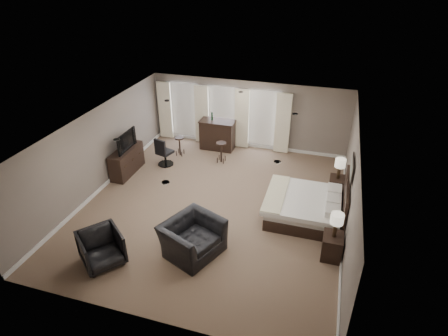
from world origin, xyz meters
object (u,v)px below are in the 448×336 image
(lamp_far, at_px, (339,169))
(armchair_far, at_px, (101,247))
(bar_stool_left, at_px, (180,146))
(bar_stool_right, at_px, (221,152))
(nightstand_far, at_px, (336,186))
(desk_chair, at_px, (165,151))
(lamp_near, at_px, (336,225))
(tv, at_px, (125,147))
(bar_counter, at_px, (218,135))
(armchair_near, at_px, (192,233))
(nightstand_near, at_px, (332,246))
(dresser, at_px, (127,161))
(bed, at_px, (303,197))

(lamp_far, height_order, armchair_far, lamp_far)
(bar_stool_left, height_order, bar_stool_right, bar_stool_right)
(nightstand_far, height_order, desk_chair, desk_chair)
(armchair_far, distance_m, desk_chair, 5.00)
(lamp_near, bearing_deg, bar_stool_left, 144.86)
(tv, xyz_separation_m, bar_counter, (2.40, 2.70, -0.39))
(tv, relative_size, bar_stool_left, 1.51)
(lamp_far, xyz_separation_m, armchair_near, (-3.34, -3.73, -0.33))
(nightstand_near, xyz_separation_m, bar_counter, (-4.52, 4.97, 0.26))
(dresser, distance_m, bar_stool_right, 3.31)
(lamp_far, xyz_separation_m, bar_stool_right, (-4.06, 1.04, -0.55))
(lamp_near, relative_size, bar_counter, 0.49)
(armchair_near, bearing_deg, nightstand_near, -52.77)
(bar_stool_left, relative_size, bar_stool_right, 0.95)
(bed, xyz_separation_m, lamp_near, (0.89, -1.45, 0.30))
(armchair_far, height_order, bar_stool_left, armchair_far)
(bar_counter, xyz_separation_m, bar_stool_right, (0.46, -1.03, -0.19))
(bar_counter, height_order, desk_chair, bar_counter)
(bed, height_order, bar_stool_right, bed)
(lamp_near, relative_size, dresser, 0.42)
(nightstand_near, relative_size, armchair_far, 0.67)
(bar_counter, bearing_deg, nightstand_far, -24.57)
(dresser, xyz_separation_m, bar_stool_left, (1.22, 1.74, -0.08))
(tv, height_order, armchair_far, tv)
(lamp_near, bearing_deg, tv, 161.84)
(lamp_far, bearing_deg, bar_counter, 155.43)
(lamp_far, bearing_deg, armchair_near, -131.89)
(tv, distance_m, bar_stool_left, 2.21)
(armchair_near, bearing_deg, bar_stool_right, 31.92)
(lamp_far, distance_m, bar_stool_right, 4.23)
(armchair_far, distance_m, bar_counter, 6.82)
(bed, distance_m, armchair_far, 5.48)
(dresser, xyz_separation_m, bar_stool_right, (2.86, 1.67, -0.06))
(nightstand_near, bearing_deg, nightstand_far, 90.00)
(lamp_far, bearing_deg, nightstand_far, 0.00)
(nightstand_near, relative_size, lamp_near, 0.99)
(armchair_far, relative_size, desk_chair, 0.90)
(nightstand_near, height_order, dresser, dresser)
(lamp_near, height_order, bar_stool_left, lamp_near)
(bed, height_order, bar_counter, bed)
(tv, bearing_deg, desk_chair, -48.82)
(tv, height_order, armchair_near, armchair_near)
(bed, bearing_deg, armchair_far, -143.52)
(nightstand_near, bearing_deg, lamp_near, 0.00)
(lamp_near, bearing_deg, bed, 121.54)
(bed, relative_size, nightstand_far, 3.47)
(lamp_far, relative_size, bar_stool_right, 0.85)
(bed, height_order, armchair_far, bed)
(lamp_near, relative_size, armchair_far, 0.68)
(desk_chair, bearing_deg, armchair_far, 113.28)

